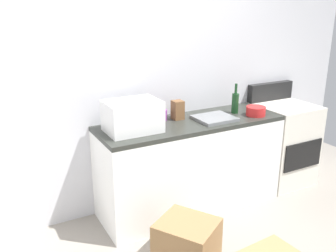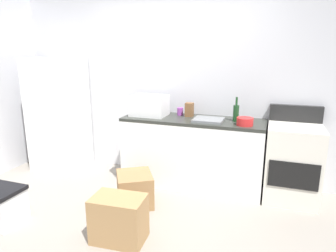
% 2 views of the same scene
% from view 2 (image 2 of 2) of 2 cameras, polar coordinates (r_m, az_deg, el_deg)
% --- Properties ---
extents(ground_plane, '(6.00, 6.00, 0.00)m').
position_cam_2_polar(ground_plane, '(3.19, -6.98, -18.80)').
color(ground_plane, gray).
extents(wall_back, '(5.00, 0.10, 2.60)m').
position_cam_2_polar(wall_back, '(4.15, 2.11, 8.13)').
color(wall_back, silver).
rests_on(wall_back, ground_plane).
extents(kitchen_counter, '(1.80, 0.60, 0.90)m').
position_cam_2_polar(kitchen_counter, '(3.92, 4.66, -5.01)').
color(kitchen_counter, white).
rests_on(kitchen_counter, ground_plane).
extents(refrigerator, '(0.68, 0.66, 1.65)m').
position_cam_2_polar(refrigerator, '(4.71, -20.28, 2.14)').
color(refrigerator, white).
rests_on(refrigerator, ground_plane).
extents(stove_oven, '(0.60, 0.61, 1.10)m').
position_cam_2_polar(stove_oven, '(3.81, 22.80, -6.39)').
color(stove_oven, silver).
rests_on(stove_oven, ground_plane).
extents(microwave, '(0.46, 0.34, 0.27)m').
position_cam_2_polar(microwave, '(3.95, -3.62, 3.95)').
color(microwave, white).
rests_on(microwave, kitchen_counter).
extents(sink_basin, '(0.36, 0.32, 0.03)m').
position_cam_2_polar(sink_basin, '(3.68, 7.77, 1.18)').
color(sink_basin, slate).
rests_on(sink_basin, kitchen_counter).
extents(wine_bottle, '(0.07, 0.07, 0.30)m').
position_cam_2_polar(wine_bottle, '(3.70, 12.94, 2.54)').
color(wine_bottle, '#193F1E').
rests_on(wine_bottle, kitchen_counter).
extents(coffee_mug, '(0.08, 0.08, 0.10)m').
position_cam_2_polar(coffee_mug, '(3.99, 2.34, 2.82)').
color(coffee_mug, purple).
rests_on(coffee_mug, kitchen_counter).
extents(knife_block, '(0.10, 0.10, 0.18)m').
position_cam_2_polar(knife_block, '(3.91, 4.12, 3.16)').
color(knife_block, brown).
rests_on(knife_block, kitchen_counter).
extents(mixing_bowl, '(0.19, 0.19, 0.09)m').
position_cam_2_polar(mixing_bowl, '(3.54, 14.57, 0.85)').
color(mixing_bowl, red).
rests_on(mixing_bowl, kitchen_counter).
extents(cardboard_box_large, '(0.51, 0.36, 0.44)m').
position_cam_2_polar(cardboard_box_large, '(2.92, -9.41, -17.21)').
color(cardboard_box_large, '#A37A4C').
rests_on(cardboard_box_large, ground_plane).
extents(cardboard_box_medium, '(0.56, 0.57, 0.37)m').
position_cam_2_polar(cardboard_box_medium, '(3.53, -6.41, -11.94)').
color(cardboard_box_medium, olive).
rests_on(cardboard_box_medium, ground_plane).
extents(storage_bin, '(0.46, 0.36, 0.38)m').
position_cam_2_polar(storage_bin, '(3.60, -29.64, -13.13)').
color(storage_bin, silver).
rests_on(storage_bin, ground_plane).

